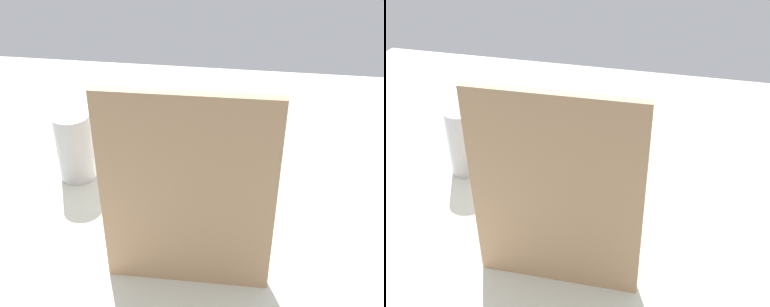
% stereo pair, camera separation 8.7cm
% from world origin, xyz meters
% --- Properties ---
extents(ground_plane, '(1.80, 1.40, 0.03)m').
position_xyz_m(ground_plane, '(0.00, 0.00, -0.01)').
color(ground_plane, beige).
extents(fruit_bowl, '(0.24, 0.24, 0.05)m').
position_xyz_m(fruit_bowl, '(-0.03, 0.02, 0.03)').
color(fruit_bowl, white).
rests_on(fruit_bowl, ground_plane).
extents(orange_front_left, '(0.08, 0.08, 0.08)m').
position_xyz_m(orange_front_left, '(0.02, 0.00, 0.09)').
color(orange_front_left, orange).
rests_on(orange_front_left, fruit_bowl).
extents(orange_front_right, '(0.08, 0.08, 0.08)m').
position_xyz_m(orange_front_right, '(-0.05, 0.05, 0.09)').
color(orange_front_right, orange).
rests_on(orange_front_right, fruit_bowl).
extents(orange_center, '(0.08, 0.08, 0.08)m').
position_xyz_m(orange_center, '(-0.06, -0.02, 0.09)').
color(orange_center, orange).
rests_on(orange_center, fruit_bowl).
extents(banana_bunch, '(0.13, 0.18, 0.06)m').
position_xyz_m(banana_bunch, '(-0.05, 0.03, 0.08)').
color(banana_bunch, yellow).
rests_on(banana_bunch, fruit_bowl).
extents(cutting_board, '(0.28, 0.03, 0.36)m').
position_xyz_m(cutting_board, '(-0.06, 0.28, 0.18)').
color(cutting_board, tan).
rests_on(cutting_board, ground_plane).
extents(thermos_tumbler, '(0.08, 0.08, 0.16)m').
position_xyz_m(thermos_tumbler, '(0.24, 0.01, 0.08)').
color(thermos_tumbler, '#B4B4B8').
rests_on(thermos_tumbler, ground_plane).
extents(jar_lid, '(0.07, 0.07, 0.01)m').
position_xyz_m(jar_lid, '(0.17, -0.11, 0.01)').
color(jar_lid, silver).
rests_on(jar_lid, ground_plane).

